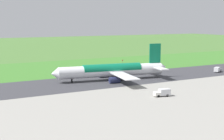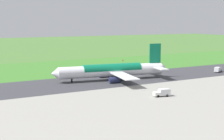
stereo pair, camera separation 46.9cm
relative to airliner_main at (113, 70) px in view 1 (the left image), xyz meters
The scene contains 8 objects.
ground_plane 14.45m from the airliner_main, behind, with size 800.00×800.00×0.00m, color #477233.
runway_asphalt 14.44m from the airliner_main, behind, with size 600.00×31.07×0.06m, color #38383D.
grass_verge_foreground 41.56m from the airliner_main, 109.47° to the right, with size 600.00×80.00×0.04m, color #3C782B.
airliner_main is the anchor object (origin of this frame).
service_truck_baggage 58.52m from the airliner_main, behind, with size 6.20×4.54×2.65m.
service_truck_fuel 36.36m from the airliner_main, 90.03° to the left, with size 6.10×3.21×2.65m.
no_stopping_sign 50.91m from the airliner_main, 125.30° to the right, with size 0.60×0.10×2.96m.
traffic_cone_orange 47.83m from the airliner_main, 119.14° to the right, with size 0.40×0.40×0.55m, color orange.
Camera 1 is at (81.20, 123.54, 25.94)m, focal length 51.28 mm.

